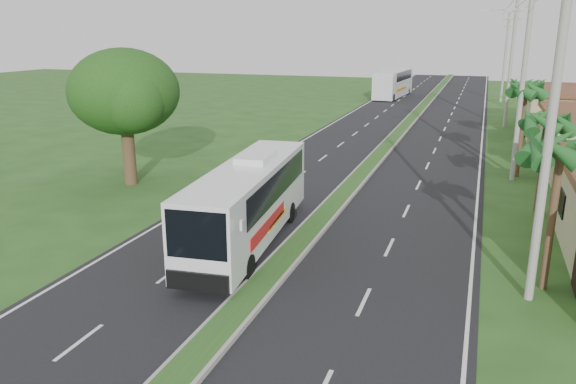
% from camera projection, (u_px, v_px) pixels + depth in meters
% --- Properties ---
extents(ground, '(180.00, 180.00, 0.00)m').
position_uv_depth(ground, '(262.00, 287.00, 19.07)').
color(ground, '#25481A').
rests_on(ground, ground).
extents(road_asphalt, '(14.00, 160.00, 0.02)m').
position_uv_depth(road_asphalt, '(374.00, 162.00, 37.23)').
color(road_asphalt, black).
rests_on(road_asphalt, ground).
extents(median_strip, '(1.20, 160.00, 0.18)m').
position_uv_depth(median_strip, '(374.00, 160.00, 37.20)').
color(median_strip, gray).
rests_on(median_strip, ground).
extents(lane_edge_left, '(0.12, 160.00, 0.01)m').
position_uv_depth(lane_edge_left, '(279.00, 155.00, 39.34)').
color(lane_edge_left, silver).
rests_on(lane_edge_left, ground).
extents(lane_edge_right, '(0.12, 160.00, 0.01)m').
position_uv_depth(lane_edge_right, '(480.00, 170.00, 35.11)').
color(lane_edge_right, silver).
rests_on(lane_edge_right, ground).
extents(palm_verge_a, '(2.40, 2.40, 5.45)m').
position_uv_depth(palm_verge_a, '(561.00, 151.00, 17.65)').
color(palm_verge_a, '#473321').
rests_on(palm_verge_a, ground).
extents(palm_verge_b, '(2.40, 2.40, 5.05)m').
position_uv_depth(palm_verge_b, '(547.00, 122.00, 25.80)').
color(palm_verge_b, '#473321').
rests_on(palm_verge_b, ground).
extents(palm_verge_c, '(2.40, 2.40, 5.85)m').
position_uv_depth(palm_verge_c, '(526.00, 90.00, 32.13)').
color(palm_verge_c, '#473321').
rests_on(palm_verge_c, ground).
extents(palm_verge_d, '(2.40, 2.40, 5.25)m').
position_uv_depth(palm_verge_d, '(526.00, 86.00, 40.30)').
color(palm_verge_d, '#473321').
rests_on(palm_verge_d, ground).
extents(shade_tree, '(6.30, 6.00, 7.54)m').
position_uv_depth(shade_tree, '(123.00, 95.00, 30.60)').
color(shade_tree, '#473321').
rests_on(shade_tree, ground).
extents(utility_pole_a, '(1.60, 0.28, 11.00)m').
position_uv_depth(utility_pole_a, '(551.00, 125.00, 16.64)').
color(utility_pole_a, gray).
rests_on(utility_pole_a, ground).
extents(utility_pole_b, '(3.20, 0.28, 12.00)m').
position_uv_depth(utility_pole_b, '(523.00, 71.00, 31.01)').
color(utility_pole_b, gray).
rests_on(utility_pole_b, ground).
extents(utility_pole_c, '(1.60, 0.28, 11.00)m').
position_uv_depth(utility_pole_c, '(511.00, 63.00, 49.32)').
color(utility_pole_c, gray).
rests_on(utility_pole_c, ground).
extents(utility_pole_d, '(1.60, 0.28, 10.50)m').
position_uv_depth(utility_pole_d, '(505.00, 57.00, 67.55)').
color(utility_pole_d, gray).
rests_on(utility_pole_d, ground).
extents(coach_bus_main, '(3.28, 10.95, 3.49)m').
position_uv_depth(coach_bus_main, '(249.00, 198.00, 22.54)').
color(coach_bus_main, white).
rests_on(coach_bus_main, ground).
extents(coach_bus_far, '(3.42, 11.99, 3.45)m').
position_uv_depth(coach_bus_far, '(393.00, 82.00, 73.44)').
color(coach_bus_far, silver).
rests_on(coach_bus_far, ground).
extents(motorcyclist, '(2.05, 1.11, 2.41)m').
position_uv_depth(motorcyclist, '(275.00, 203.00, 25.43)').
color(motorcyclist, black).
rests_on(motorcyclist, ground).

